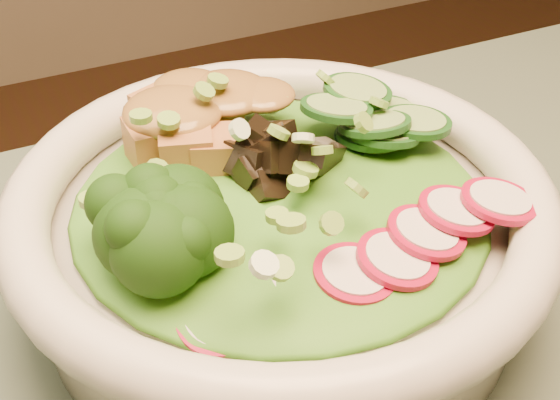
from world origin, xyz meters
name	(u,v)px	position (x,y,z in m)	size (l,w,h in m)	color
salad_bowl	(280,231)	(0.13, 0.19, 0.79)	(0.28, 0.28, 0.08)	beige
lettuce_bed	(280,198)	(0.13, 0.19, 0.81)	(0.21, 0.21, 0.02)	#2E6816
broccoli_florets	(178,230)	(0.07, 0.17, 0.83)	(0.08, 0.07, 0.05)	black
radish_slices	(389,254)	(0.15, 0.13, 0.82)	(0.11, 0.04, 0.02)	maroon
cucumber_slices	(372,130)	(0.19, 0.21, 0.82)	(0.07, 0.07, 0.04)	#85A45B
mushroom_heap	(263,164)	(0.13, 0.20, 0.83)	(0.07, 0.07, 0.04)	black
tofu_cubes	(200,127)	(0.11, 0.26, 0.82)	(0.09, 0.06, 0.04)	#A76537
peanut_sauce	(199,105)	(0.11, 0.26, 0.84)	(0.07, 0.06, 0.02)	brown
scallion_garnish	(280,157)	(0.13, 0.19, 0.84)	(0.20, 0.20, 0.02)	#74A53A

